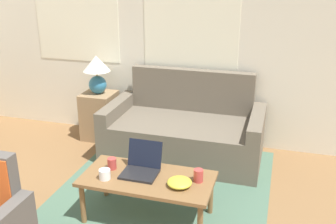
# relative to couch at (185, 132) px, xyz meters

# --- Properties ---
(wall_back) EXTENTS (6.71, 0.06, 2.60)m
(wall_back) POSITION_rel_couch_xyz_m (-0.69, 0.46, 1.03)
(wall_back) COLOR silver
(wall_back) RESTS_ON ground_plane
(rug) EXTENTS (1.96, 1.95, 0.01)m
(rug) POSITION_rel_couch_xyz_m (0.00, -0.67, -0.27)
(rug) COLOR #476651
(rug) RESTS_ON ground_plane
(couch) EXTENTS (1.70, 0.89, 0.92)m
(couch) POSITION_rel_couch_xyz_m (0.00, 0.00, 0.00)
(couch) COLOR #665B4C
(couch) RESTS_ON ground_plane
(side_table) EXTENTS (0.38, 0.38, 0.58)m
(side_table) POSITION_rel_couch_xyz_m (-1.12, 0.16, 0.02)
(side_table) COLOR #937551
(side_table) RESTS_ON ground_plane
(table_lamp) EXTENTS (0.32, 0.32, 0.46)m
(table_lamp) POSITION_rel_couch_xyz_m (-1.12, 0.16, 0.58)
(table_lamp) COLOR teal
(table_lamp) RESTS_ON side_table
(coffee_table) EXTENTS (1.09, 0.53, 0.39)m
(coffee_table) POSITION_rel_couch_xyz_m (0.00, -1.26, 0.08)
(coffee_table) COLOR brown
(coffee_table) RESTS_ON ground_plane
(laptop) EXTENTS (0.30, 0.30, 0.25)m
(laptop) POSITION_rel_couch_xyz_m (-0.07, -1.20, 0.17)
(laptop) COLOR black
(laptop) RESTS_ON coffee_table
(cup_navy) EXTENTS (0.08, 0.08, 0.11)m
(cup_navy) POSITION_rel_couch_xyz_m (0.41, -1.21, 0.17)
(cup_navy) COLOR #B23D38
(cup_navy) RESTS_ON coffee_table
(cup_yellow) EXTENTS (0.09, 0.09, 0.08)m
(cup_yellow) POSITION_rel_couch_xyz_m (-0.32, -1.38, 0.16)
(cup_yellow) COLOR white
(cup_yellow) RESTS_ON coffee_table
(cup_white) EXTENTS (0.08, 0.08, 0.10)m
(cup_white) POSITION_rel_couch_xyz_m (-0.34, -1.21, 0.17)
(cup_white) COLOR #B23D38
(cup_white) RESTS_ON coffee_table
(snack_bowl) EXTENTS (0.20, 0.20, 0.06)m
(snack_bowl) POSITION_rel_couch_xyz_m (0.29, -1.32, 0.15)
(snack_bowl) COLOR gold
(snack_bowl) RESTS_ON coffee_table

